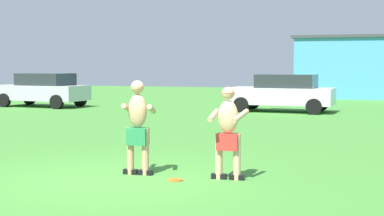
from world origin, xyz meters
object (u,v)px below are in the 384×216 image
(player_with_cap, at_px, (228,129))
(frisbee, at_px, (175,180))
(player_in_green, at_px, (138,125))
(car_white_far_end, at_px, (283,92))
(car_silver_near_post, at_px, (43,89))

(player_with_cap, height_order, frisbee, player_with_cap)
(player_in_green, xyz_separation_m, car_white_far_end, (0.20, 14.78, -0.08))
(player_in_green, bearing_deg, car_silver_near_post, 127.90)
(player_with_cap, bearing_deg, car_white_far_end, 95.70)
(player_in_green, height_order, car_white_far_end, player_in_green)
(player_with_cap, relative_size, car_silver_near_post, 0.36)
(player_with_cap, height_order, car_white_far_end, player_with_cap)
(player_with_cap, xyz_separation_m, car_white_far_end, (-1.47, 14.71, -0.06))
(car_silver_near_post, bearing_deg, frisbee, -50.69)
(frisbee, relative_size, car_white_far_end, 0.06)
(frisbee, xyz_separation_m, car_silver_near_post, (-11.87, 14.50, 0.81))
(player_with_cap, height_order, car_silver_near_post, player_with_cap)
(car_silver_near_post, height_order, car_white_far_end, same)
(frisbee, bearing_deg, player_in_green, 159.09)
(frisbee, height_order, car_white_far_end, car_white_far_end)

